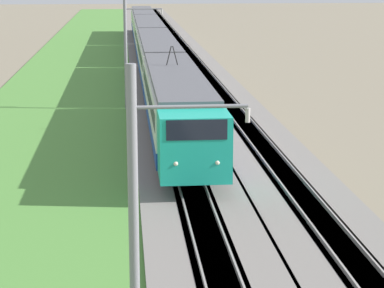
% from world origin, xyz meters
% --- Properties ---
extents(ballast_main, '(240.00, 4.40, 0.30)m').
position_xyz_m(ballast_main, '(50.00, 0.00, 0.15)').
color(ballast_main, slate).
rests_on(ballast_main, ground).
extents(ballast_adjacent, '(240.00, 4.40, 0.30)m').
position_xyz_m(ballast_adjacent, '(50.00, -4.28, 0.15)').
color(ballast_adjacent, slate).
rests_on(ballast_adjacent, ground).
extents(track_main, '(240.00, 1.57, 0.45)m').
position_xyz_m(track_main, '(50.00, 0.00, 0.16)').
color(track_main, '#4C4238').
rests_on(track_main, ground).
extents(track_adjacent, '(240.00, 1.57, 0.45)m').
position_xyz_m(track_adjacent, '(50.00, -4.28, 0.16)').
color(track_adjacent, '#4C4238').
rests_on(track_adjacent, ground).
extents(grass_verge, '(240.00, 10.30, 0.12)m').
position_xyz_m(grass_verge, '(50.00, 7.18, 0.06)').
color(grass_verge, '#4C8438').
rests_on(grass_verge, ground).
extents(passenger_train, '(85.15, 2.95, 4.98)m').
position_xyz_m(passenger_train, '(61.86, 0.00, 2.32)').
color(passenger_train, '#19A88E').
rests_on(passenger_train, ground).
extents(catenary_mast_near, '(0.22, 2.56, 7.31)m').
position_xyz_m(catenary_mast_near, '(6.39, 2.51, 3.79)').
color(catenary_mast_near, slate).
rests_on(catenary_mast_near, ground).
extents(catenary_mast_mid, '(0.22, 2.56, 7.58)m').
position_xyz_m(catenary_mast_mid, '(40.44, 2.51, 3.93)').
color(catenary_mast_mid, slate).
rests_on(catenary_mast_mid, ground).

